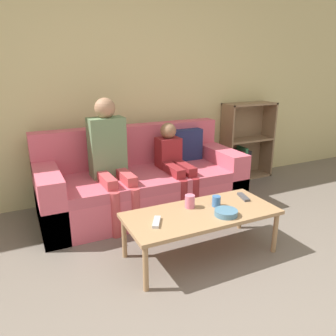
{
  "coord_description": "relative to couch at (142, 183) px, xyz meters",
  "views": [
    {
      "loc": [
        -1.11,
        -0.94,
        1.51
      ],
      "look_at": [
        0.11,
        1.6,
        0.61
      ],
      "focal_mm": 35.0,
      "sensor_mm": 36.0,
      "label": 1
    }
  ],
  "objects": [
    {
      "name": "couch",
      "position": [
        0.0,
        0.0,
        0.0
      ],
      "size": [
        2.11,
        0.89,
        0.87
      ],
      "color": "#DB5B70",
      "rests_on": "ground_plane"
    },
    {
      "name": "wall_back",
      "position": [
        -0.06,
        0.55,
        1.01
      ],
      "size": [
        12.0,
        0.06,
        2.6
      ],
      "color": "beige",
      "rests_on": "ground_plane"
    },
    {
      "name": "cup_far",
      "position": [
        0.27,
        -1.02,
        0.14
      ],
      "size": [
        0.07,
        0.07,
        0.09
      ],
      "color": "#3D70B2",
      "rests_on": "coffee_table"
    },
    {
      "name": "coffee_table",
      "position": [
        0.1,
        -1.06,
        0.06
      ],
      "size": [
        1.23,
        0.54,
        0.38
      ],
      "color": "#A87F56",
      "rests_on": "ground_plane"
    },
    {
      "name": "person_child",
      "position": [
        0.31,
        -0.14,
        0.24
      ],
      "size": [
        0.24,
        0.62,
        0.92
      ],
      "rotation": [
        0.0,
        0.0,
        0.0
      ],
      "color": "maroon",
      "rests_on": "ground_plane"
    },
    {
      "name": "snack_bowl",
      "position": [
        0.24,
        -1.2,
        0.12
      ],
      "size": [
        0.18,
        0.18,
        0.05
      ],
      "color": "teal",
      "rests_on": "coffee_table"
    },
    {
      "name": "tv_remote_0",
      "position": [
        0.58,
        -0.98,
        0.11
      ],
      "size": [
        0.09,
        0.18,
        0.02
      ],
      "rotation": [
        0.0,
        0.0,
        -0.24
      ],
      "color": "#47474C",
      "rests_on": "coffee_table"
    },
    {
      "name": "tv_remote_1",
      "position": [
        -0.31,
        -1.09,
        0.11
      ],
      "size": [
        0.13,
        0.17,
        0.02
      ],
      "rotation": [
        0.0,
        0.0,
        -0.52
      ],
      "color": "#B7B7BC",
      "rests_on": "coffee_table"
    },
    {
      "name": "cup_near",
      "position": [
        0.05,
        -0.95,
        0.15
      ],
      "size": [
        0.08,
        0.08,
        0.11
      ],
      "color": "pink",
      "rests_on": "coffee_table"
    },
    {
      "name": "person_adult",
      "position": [
        -0.36,
        -0.08,
        0.4
      ],
      "size": [
        0.35,
        0.62,
        1.21
      ],
      "rotation": [
        0.0,
        0.0,
        0.03
      ],
      "color": "#C6474C",
      "rests_on": "ground_plane"
    },
    {
      "name": "bookshelf",
      "position": [
        1.63,
        0.4,
        0.13
      ],
      "size": [
        0.72,
        0.28,
        1.02
      ],
      "color": "#8E7051",
      "rests_on": "ground_plane"
    }
  ]
}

